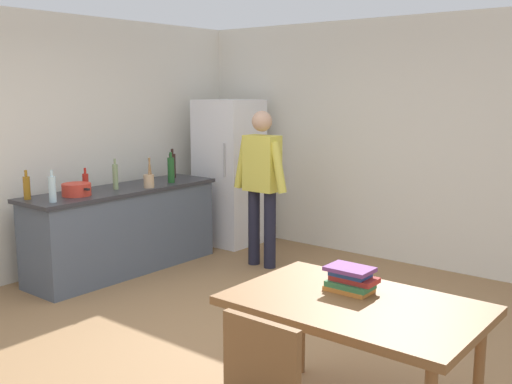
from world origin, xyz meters
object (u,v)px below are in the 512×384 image
at_px(person, 262,178).
at_px(bottle_wine_green, 171,170).
at_px(bottle_oil_amber, 27,187).
at_px(book_stack, 351,279).
at_px(dining_table, 355,314).
at_px(bottle_sauce_red, 86,182).
at_px(refrigerator, 229,172).
at_px(cooking_pot, 76,189).
at_px(utensil_jar, 149,180).
at_px(bottle_vinegar_tall, 115,176).
at_px(bottle_wine_dark, 172,165).
at_px(bottle_water_clear, 52,189).

xyz_separation_m(person, bottle_wine_green, (-0.90, -0.48, 0.07)).
distance_m(bottle_oil_amber, book_stack, 3.47).
height_order(dining_table, bottle_sauce_red, bottle_sauce_red).
xyz_separation_m(refrigerator, cooking_pot, (-0.08, -2.17, 0.06)).
height_order(person, bottle_wine_green, person).
distance_m(utensil_jar, bottle_vinegar_tall, 0.35).
bearing_deg(bottle_sauce_red, bottle_vinegar_tall, 61.96).
bearing_deg(cooking_pot, person, 57.44).
bearing_deg(bottle_oil_amber, utensil_jar, 71.97).
relative_size(bottle_wine_dark, book_stack, 1.17).
relative_size(utensil_jar, bottle_water_clear, 1.07).
distance_m(bottle_sauce_red, bottle_wine_green, 0.97).
relative_size(refrigerator, bottle_water_clear, 6.00).
bearing_deg(bottle_water_clear, utensil_jar, 86.30).
xyz_separation_m(refrigerator, bottle_oil_amber, (-0.27, -2.59, 0.12)).
height_order(bottle_sauce_red, bottle_water_clear, bottle_water_clear).
height_order(bottle_oil_amber, bottle_water_clear, bottle_water_clear).
height_order(bottle_sauce_red, bottle_wine_dark, bottle_wine_dark).
xyz_separation_m(person, cooking_pot, (-1.03, -1.62, -0.02)).
distance_m(dining_table, book_stack, 0.23).
bearing_deg(dining_table, bottle_oil_amber, 178.16).
distance_m(person, bottle_oil_amber, 2.37).
bearing_deg(person, bottle_sauce_red, -129.54).
bearing_deg(cooking_pot, bottle_sauce_red, 123.52).
relative_size(bottle_oil_amber, bottle_sauce_red, 1.17).
relative_size(cooking_pot, bottle_water_clear, 1.33).
height_order(cooking_pot, bottle_water_clear, bottle_water_clear).
xyz_separation_m(bottle_sauce_red, book_stack, (3.41, -0.60, -0.17)).
height_order(utensil_jar, book_stack, utensil_jar).
distance_m(refrigerator, dining_table, 4.27).
bearing_deg(person, bottle_water_clear, -114.84).
bearing_deg(dining_table, person, 137.59).
xyz_separation_m(refrigerator, bottle_sauce_red, (-0.22, -1.97, 0.10)).
relative_size(dining_table, bottle_wine_green, 4.12).
bearing_deg(bottle_wine_green, bottle_wine_dark, 134.17).
height_order(refrigerator, bottle_wine_dark, refrigerator).
distance_m(bottle_wine_green, book_stack, 3.51).
xyz_separation_m(person, bottle_wine_dark, (-1.17, -0.21, 0.07)).
relative_size(dining_table, bottle_wine_dark, 4.12).
relative_size(bottle_sauce_red, bottle_wine_green, 0.71).
height_order(refrigerator, bottle_oil_amber, refrigerator).
bearing_deg(dining_table, bottle_water_clear, 176.71).
xyz_separation_m(dining_table, utensil_jar, (-3.19, 1.29, 0.31)).
distance_m(refrigerator, bottle_oil_amber, 2.60).
relative_size(refrigerator, dining_table, 1.29).
relative_size(person, bottle_wine_dark, 5.00).
bearing_deg(bottle_oil_amber, refrigerator, 84.10).
xyz_separation_m(bottle_wine_dark, book_stack, (3.41, -1.80, -0.22)).
bearing_deg(bottle_wine_dark, book_stack, -27.87).
relative_size(person, utensil_jar, 5.31).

